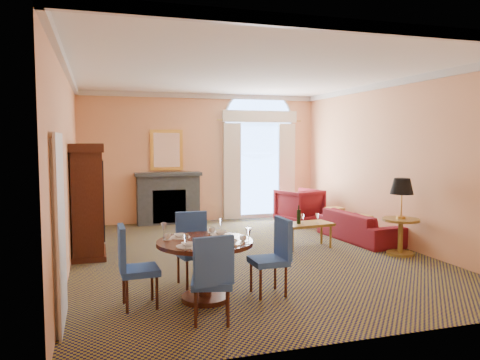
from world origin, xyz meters
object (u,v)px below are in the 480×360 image
object	(u,v)px
armoire	(88,202)
side_table	(401,207)
dining_table	(205,256)
coffee_table	(307,225)
armchair	(299,206)
sofa	(359,226)

from	to	relation	value
armoire	side_table	world-z (taller)	armoire
dining_table	armoire	bearing A→B (deg)	117.24
coffee_table	side_table	xyz separation A→B (m)	(1.35, -1.01, 0.43)
armchair	coffee_table	xyz separation A→B (m)	(-0.92, -2.41, 0.01)
dining_table	sofa	size ratio (longest dim) A/B	0.61
dining_table	coffee_table	xyz separation A→B (m)	(2.52, 2.32, -0.14)
armchair	side_table	size ratio (longest dim) A/B	0.70
sofa	coffee_table	distance (m)	1.33
coffee_table	side_table	world-z (taller)	side_table
dining_table	armchair	size ratio (longest dim) A/B	1.30
armchair	side_table	bearing A→B (deg)	77.42
armoire	armchair	xyz separation A→B (m)	(4.89, 1.91, -0.53)
dining_table	armchair	distance (m)	5.85
coffee_table	side_table	distance (m)	1.74
armoire	dining_table	world-z (taller)	armoire
armoire	coffee_table	world-z (taller)	armoire
armoire	coffee_table	bearing A→B (deg)	-7.17
dining_table	sofa	xyz separation A→B (m)	(3.82, 2.60, -0.28)
sofa	side_table	world-z (taller)	side_table
armchair	side_table	xyz separation A→B (m)	(0.43, -3.42, 0.43)
armchair	coffee_table	world-z (taller)	armchair
armoire	coffee_table	xyz separation A→B (m)	(3.97, -0.50, -0.52)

